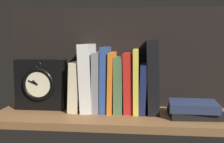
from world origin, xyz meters
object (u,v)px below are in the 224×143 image
at_px(book_white_catcher, 88,77).
at_px(book_blue_modern, 105,79).
at_px(book_cream_twain, 77,86).
at_px(framed_clock, 41,84).
at_px(book_orange_pandolfini, 112,82).
at_px(book_gray_chess, 98,81).
at_px(book_navy_bierce, 143,88).
at_px(book_green_romantic, 119,84).
at_px(book_yellow_seinlanguage, 136,80).
at_px(book_black_skeptic, 153,76).
at_px(book_red_requiem, 129,82).
at_px(book_stack_side, 194,109).

bearing_deg(book_white_catcher, book_blue_modern, 0.00).
distance_m(book_cream_twain, framed_clock, 0.14).
relative_size(book_cream_twain, book_orange_pandolfini, 0.84).
height_order(book_gray_chess, book_navy_bierce, book_gray_chess).
bearing_deg(book_green_romantic, book_yellow_seinlanguage, 0.00).
bearing_deg(book_black_skeptic, book_green_romantic, 180.00).
distance_m(book_red_requiem, book_navy_bierce, 0.06).
distance_m(book_gray_chess, book_black_skeptic, 0.20).
bearing_deg(book_orange_pandolfini, book_green_romantic, 0.00).
xyz_separation_m(book_white_catcher, book_blue_modern, (0.06, 0.00, -0.01)).
bearing_deg(book_green_romantic, book_red_requiem, 0.00).
xyz_separation_m(book_gray_chess, book_stack_side, (0.34, -0.06, -0.08)).
bearing_deg(book_navy_bierce, book_stack_side, -19.93).
height_order(book_yellow_seinlanguage, book_black_skeptic, book_black_skeptic).
xyz_separation_m(book_blue_modern, book_yellow_seinlanguage, (0.11, 0.00, -0.00)).
bearing_deg(book_red_requiem, book_white_catcher, -180.00).
bearing_deg(book_cream_twain, book_orange_pandolfini, 0.00).
distance_m(framed_clock, book_stack_side, 0.56).
bearing_deg(book_blue_modern, framed_clock, -176.87).
bearing_deg(book_navy_bierce, framed_clock, -178.00).
bearing_deg(book_orange_pandolfini, book_white_catcher, -180.00).
relative_size(book_cream_twain, book_gray_chess, 0.84).
distance_m(book_yellow_seinlanguage, book_navy_bierce, 0.04).
xyz_separation_m(book_cream_twain, book_stack_side, (0.42, -0.06, -0.06)).
xyz_separation_m(book_orange_pandolfini, book_green_romantic, (0.03, 0.00, -0.01)).
bearing_deg(book_orange_pandolfini, book_black_skeptic, 0.00).
relative_size(book_blue_modern, book_orange_pandolfini, 1.09).
distance_m(book_cream_twain, book_navy_bierce, 0.24).
xyz_separation_m(book_gray_chess, book_yellow_seinlanguage, (0.14, 0.00, 0.01)).
bearing_deg(book_blue_modern, book_yellow_seinlanguage, 0.00).
xyz_separation_m(book_navy_bierce, framed_clock, (-0.38, -0.01, 0.01)).
relative_size(book_white_catcher, book_black_skeptic, 0.95).
bearing_deg(book_cream_twain, book_black_skeptic, 0.00).
bearing_deg(book_cream_twain, book_white_catcher, -0.00).
height_order(book_gray_chess, book_yellow_seinlanguage, book_yellow_seinlanguage).
bearing_deg(book_stack_side, book_cream_twain, 171.43).
distance_m(book_blue_modern, book_yellow_seinlanguage, 0.11).
distance_m(book_white_catcher, book_green_romantic, 0.12).
bearing_deg(book_red_requiem, book_cream_twain, 180.00).
height_order(book_cream_twain, book_stack_side, book_cream_twain).
bearing_deg(book_blue_modern, book_stack_side, -11.43).
distance_m(book_blue_modern, book_red_requiem, 0.09).
bearing_deg(book_red_requiem, book_gray_chess, 180.00).
distance_m(book_cream_twain, book_yellow_seinlanguage, 0.22).
height_order(book_white_catcher, book_gray_chess, book_white_catcher).
xyz_separation_m(book_green_romantic, framed_clock, (-0.29, -0.01, -0.00)).
bearing_deg(book_navy_bierce, book_blue_modern, 180.00).
distance_m(book_gray_chess, book_stack_side, 0.35).
relative_size(book_red_requiem, book_black_skeptic, 0.82).
xyz_separation_m(book_white_catcher, book_green_romantic, (0.12, 0.00, -0.02)).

